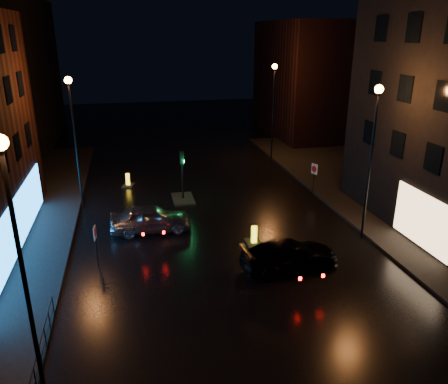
{
  "coord_description": "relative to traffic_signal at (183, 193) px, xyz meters",
  "views": [
    {
      "loc": [
        -4.56,
        -13.92,
        10.8
      ],
      "look_at": [
        0.2,
        7.41,
        2.8
      ],
      "focal_mm": 35.0,
      "sensor_mm": 36.0,
      "label": 1
    }
  ],
  "objects": [
    {
      "name": "traffic_signal",
      "position": [
        0.0,
        0.0,
        0.0
      ],
      "size": [
        1.4,
        2.4,
        3.45
      ],
      "color": "black",
      "rests_on": "ground"
    },
    {
      "name": "ground",
      "position": [
        1.2,
        -14.0,
        -0.5
      ],
      "size": [
        120.0,
        120.0,
        0.0
      ],
      "primitive_type": "plane",
      "color": "black",
      "rests_on": "ground"
    },
    {
      "name": "bollard_far",
      "position": [
        -3.64,
        3.74,
        -0.29
      ],
      "size": [
        1.03,
        1.28,
        0.97
      ],
      "rotation": [
        0.0,
        0.0,
        -0.29
      ],
      "color": "black",
      "rests_on": "ground"
    },
    {
      "name": "silver_hatchback",
      "position": [
        -2.48,
        -4.58,
        0.27
      ],
      "size": [
        4.56,
        1.86,
        1.55
      ],
      "primitive_type": "imported",
      "rotation": [
        0.0,
        0.0,
        1.56
      ],
      "color": "#9D9FA4",
      "rests_on": "ground"
    },
    {
      "name": "bollard_near",
      "position": [
        2.86,
        -7.5,
        -0.27
      ],
      "size": [
        0.81,
        1.2,
        1.04
      ],
      "rotation": [
        0.0,
        0.0,
        -0.01
      ],
      "color": "black",
      "rests_on": "ground"
    },
    {
      "name": "street_lamp_lnear",
      "position": [
        -6.6,
        -16.0,
        5.06
      ],
      "size": [
        0.44,
        0.44,
        8.37
      ],
      "color": "black",
      "rests_on": "ground"
    },
    {
      "name": "road_sign_right",
      "position": [
        9.1,
        -0.99,
        1.19
      ],
      "size": [
        0.25,
        0.53,
        2.26
      ],
      "rotation": [
        0.0,
        0.0,
        3.53
      ],
      "color": "black",
      "rests_on": "ground"
    },
    {
      "name": "street_lamp_rnear",
      "position": [
        9.0,
        -8.0,
        5.06
      ],
      "size": [
        0.44,
        0.44,
        8.37
      ],
      "color": "black",
      "rests_on": "ground"
    },
    {
      "name": "building_far_right",
      "position": [
        16.2,
        18.0,
        5.5
      ],
      "size": [
        8.0,
        14.0,
        12.0
      ],
      "primitive_type": "cube",
      "color": "black",
      "rests_on": "ground"
    },
    {
      "name": "road_sign_left",
      "position": [
        -5.3,
        -7.89,
        1.01
      ],
      "size": [
        0.11,
        0.49,
        2.02
      ],
      "rotation": [
        0.0,
        0.0,
        -0.12
      ],
      "color": "black",
      "rests_on": "ground"
    },
    {
      "name": "guard_railing",
      "position": [
        -6.8,
        -15.0,
        0.24
      ],
      "size": [
        0.05,
        6.04,
        1.0
      ],
      "color": "black",
      "rests_on": "ground"
    },
    {
      "name": "street_lamp_rfar",
      "position": [
        9.0,
        8.0,
        5.06
      ],
      "size": [
        0.44,
        0.44,
        8.37
      ],
      "color": "black",
      "rests_on": "ground"
    },
    {
      "name": "pavement_right",
      "position": [
        15.2,
        -6.0,
        -0.43
      ],
      "size": [
        12.0,
        44.0,
        0.15
      ],
      "primitive_type": "cube",
      "color": "black",
      "rests_on": "ground"
    },
    {
      "name": "street_lamp_lfar",
      "position": [
        -6.6,
        -0.0,
        5.06
      ],
      "size": [
        0.44,
        0.44,
        8.37
      ],
      "color": "black",
      "rests_on": "ground"
    },
    {
      "name": "dark_sedan",
      "position": [
        3.82,
        -10.34,
        0.2
      ],
      "size": [
        5.03,
        2.44,
        1.41
      ],
      "primitive_type": "imported",
      "rotation": [
        0.0,
        0.0,
        1.67
      ],
      "color": "black",
      "rests_on": "ground"
    },
    {
      "name": "building_far_left",
      "position": [
        -14.8,
        21.0,
        6.5
      ],
      "size": [
        8.0,
        16.0,
        14.0
      ],
      "primitive_type": "cube",
      "color": "black",
      "rests_on": "ground"
    }
  ]
}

